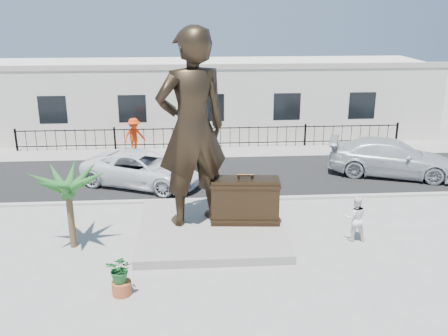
% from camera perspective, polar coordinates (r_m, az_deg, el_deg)
% --- Properties ---
extents(ground, '(100.00, 100.00, 0.00)m').
position_cam_1_polar(ground, '(17.09, 0.47, -9.46)').
color(ground, '#9E9991').
rests_on(ground, ground).
extents(street, '(40.00, 7.00, 0.01)m').
position_cam_1_polar(street, '(24.44, -0.97, -0.70)').
color(street, black).
rests_on(street, ground).
extents(curb, '(40.00, 0.25, 0.12)m').
position_cam_1_polar(curb, '(21.14, -0.47, -3.64)').
color(curb, '#A5A399').
rests_on(curb, ground).
extents(far_sidewalk, '(40.00, 2.50, 0.02)m').
position_cam_1_polar(far_sidewalk, '(28.25, -1.40, 1.94)').
color(far_sidewalk, '#9E9991').
rests_on(far_sidewalk, ground).
extents(plinth, '(5.20, 5.20, 0.30)m').
position_cam_1_polar(plinth, '(18.34, -1.46, -6.92)').
color(plinth, gray).
rests_on(plinth, ground).
extents(fence, '(22.00, 0.10, 1.20)m').
position_cam_1_polar(fence, '(28.86, -1.48, 3.51)').
color(fence, black).
rests_on(fence, ground).
extents(building, '(28.00, 7.00, 4.40)m').
position_cam_1_polar(building, '(32.61, -1.83, 8.12)').
color(building, silver).
rests_on(building, ground).
extents(statue, '(2.97, 2.44, 7.01)m').
position_cam_1_polar(statue, '(17.47, -3.68, 4.50)').
color(statue, black).
rests_on(statue, plinth).
extents(suitcase, '(2.48, 0.96, 1.71)m').
position_cam_1_polar(suitcase, '(18.14, 2.43, -3.75)').
color(suitcase, black).
rests_on(suitcase, plinth).
extents(tourist, '(0.84, 0.68, 1.65)m').
position_cam_1_polar(tourist, '(18.10, 14.76, -5.57)').
color(tourist, white).
rests_on(tourist, ground).
extents(car_white, '(6.10, 4.54, 1.54)m').
position_cam_1_polar(car_white, '(23.08, -9.27, -0.07)').
color(car_white, white).
rests_on(car_white, street).
extents(car_silver, '(6.40, 4.18, 1.72)m').
position_cam_1_polar(car_silver, '(25.44, 18.58, 1.14)').
color(car_silver, '#B6B9BB').
rests_on(car_silver, street).
extents(worker, '(1.49, 1.35, 2.01)m').
position_cam_1_polar(worker, '(27.92, -10.22, 3.62)').
color(worker, red).
rests_on(worker, far_sidewalk).
extents(palm_tree, '(1.80, 1.80, 3.20)m').
position_cam_1_polar(palm_tree, '(18.14, -16.78, -8.58)').
color(palm_tree, '#1E531F').
rests_on(palm_tree, ground).
extents(planter, '(0.56, 0.56, 0.40)m').
position_cam_1_polar(planter, '(14.99, -11.60, -13.30)').
color(planter, '#9C4D29').
rests_on(planter, ground).
extents(shrub, '(0.88, 0.80, 0.83)m').
position_cam_1_polar(shrub, '(14.68, -11.75, -11.24)').
color(shrub, '#1D5B25').
rests_on(shrub, planter).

